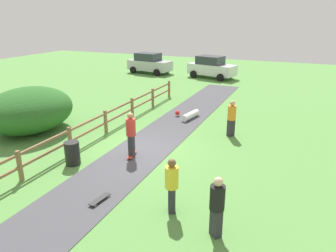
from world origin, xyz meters
name	(u,v)px	position (x,y,z in m)	size (l,w,h in m)	color
ground_plane	(142,151)	(0.00, 0.00, 0.00)	(60.00, 60.00, 0.00)	#568E42
asphalt_path	(142,151)	(0.00, 0.00, 0.01)	(2.40, 28.00, 0.02)	#47474C
wooden_fence	(89,128)	(-2.60, 0.00, 0.67)	(0.12, 18.12, 1.10)	olive
bush_large	(29,110)	(-6.05, 0.04, 1.07)	(3.70, 4.43, 2.13)	#286023
trash_bin	(72,153)	(-1.80, -2.14, 0.45)	(0.56, 0.56, 0.90)	black
skater_riding	(131,132)	(-0.09, -0.67, 1.03)	(0.46, 0.82, 1.81)	#B23326
skater_fallen	(189,115)	(0.35, 4.91, 0.20)	(1.25, 1.47, 0.36)	white
skateboard_loose	(100,199)	(0.63, -3.91, 0.09)	(0.29, 0.82, 0.08)	black
bystander_orange	(232,117)	(3.00, 3.19, 0.94)	(0.54, 0.54, 1.70)	#2D2D33
bystander_yellow	(172,183)	(2.82, -3.50, 0.91)	(0.50, 0.50, 1.65)	#2D2D33
bystander_black	(217,204)	(4.27, -4.05, 0.92)	(0.54, 0.54, 1.67)	#2D2D33
parked_car_white	(211,67)	(-1.88, 16.88, 0.96)	(4.48, 2.73, 1.92)	silver
parked_car_silver	(149,63)	(-8.02, 16.87, 0.96)	(4.39, 2.42, 1.92)	#B7B7BC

